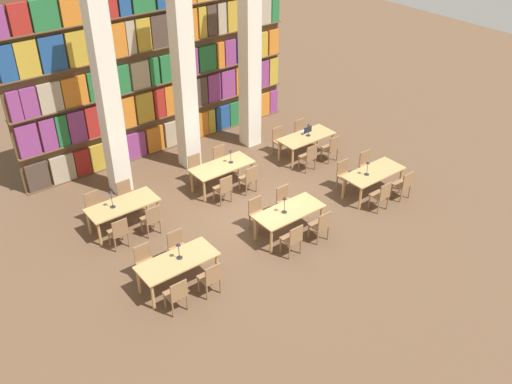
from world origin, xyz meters
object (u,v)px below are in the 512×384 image
(chair_2, at_px, (211,278))
(chair_12, at_px, (119,232))
(chair_18, at_px, (249,178))
(pillar_center, at_px, (184,72))
(reading_table_4, at_px, (222,168))
(chair_1, at_px, (145,261))
(chair_11, at_px, (367,165))
(chair_3, at_px, (178,247))
(chair_14, at_px, (151,219))
(chair_19, at_px, (221,159))
(chair_17, at_px, (197,168))
(chair_16, at_px, (224,188))
(chair_8, at_px, (381,195))
(pillar_left, at_px, (107,92))
(desk_lamp_4, at_px, (231,154))
(chair_0, at_px, (177,294))
(chair_6, at_px, (321,225))
(chair_5, at_px, (258,213))
(reading_table_2, at_px, (373,175))
(reading_table_0, at_px, (177,263))
(laptop, at_px, (306,131))
(desk_lamp_1, at_px, (285,202))
(chair_10, at_px, (404,184))
(pillar_right, at_px, (250,55))
(chair_15, at_px, (126,195))
(chair_23, at_px, (302,132))
(reading_table_3, at_px, (123,207))
(reading_table_5, at_px, (306,139))
(desk_lamp_2, at_px, (368,166))
(reading_table_1, at_px, (289,213))
(chair_13, at_px, (95,207))
(desk_lamp_3, at_px, (111,196))
(chair_22, at_px, (331,147))
(desk_lamp_0, at_px, (179,248))
(chair_4, at_px, (293,239))
(desk_lamp_5, at_px, (309,128))

(chair_2, relative_size, chair_12, 1.00)
(chair_18, bearing_deg, chair_2, -138.50)
(pillar_center, distance_m, reading_table_4, 2.92)
(chair_1, height_order, chair_11, same)
(chair_3, distance_m, chair_14, 1.40)
(reading_table_4, xyz_separation_m, chair_19, (0.45, 0.69, -0.17))
(chair_17, distance_m, chair_19, 0.88)
(chair_16, relative_size, chair_18, 1.00)
(chair_8, bearing_deg, pillar_left, 133.86)
(chair_16, height_order, desk_lamp_4, desk_lamp_4)
(chair_0, bearing_deg, chair_6, -0.52)
(chair_5, distance_m, reading_table_2, 3.64)
(reading_table_0, bearing_deg, laptop, 24.48)
(desk_lamp_1, distance_m, chair_10, 3.85)
(pillar_right, xyz_separation_m, chair_15, (-5.03, -1.12, -2.53))
(chair_8, relative_size, chair_23, 1.00)
(pillar_left, xyz_separation_m, laptop, (5.66, -1.62, -2.23))
(chair_17, bearing_deg, chair_14, 32.39)
(reading_table_3, distance_m, reading_table_5, 6.26)
(chair_0, distance_m, chair_15, 4.25)
(desk_lamp_2, height_order, reading_table_5, desk_lamp_2)
(chair_3, bearing_deg, chair_12, -59.19)
(chair_12, xyz_separation_m, laptop, (6.91, 0.87, 0.30))
(laptop, bearing_deg, pillar_left, -15.99)
(chair_0, bearing_deg, reading_table_3, 81.81)
(chair_2, xyz_separation_m, chair_11, (6.42, 1.34, 0.00))
(chair_6, distance_m, chair_23, 5.16)
(reading_table_1, xyz_separation_m, chair_18, (0.41, 2.20, -0.17))
(chair_6, bearing_deg, chair_13, 134.47)
(chair_1, bearing_deg, reading_table_0, 123.14)
(chair_18, bearing_deg, chair_6, -89.01)
(chair_19, relative_size, laptop, 2.74)
(reading_table_1, distance_m, chair_19, 3.60)
(chair_2, height_order, chair_19, same)
(chair_2, height_order, desk_lamp_3, desk_lamp_3)
(chair_14, xyz_separation_m, chair_22, (6.27, -0.03, 0.00))
(chair_0, bearing_deg, desk_lamp_0, 53.67)
(chair_0, relative_size, chair_19, 1.00)
(pillar_right, height_order, chair_17, pillar_right)
(reading_table_2, height_order, chair_19, chair_19)
(chair_0, height_order, chair_11, same)
(chair_2, xyz_separation_m, chair_4, (2.35, -0.04, 0.00))
(reading_table_2, distance_m, chair_18, 3.48)
(desk_lamp_5, bearing_deg, chair_23, 62.19)
(chair_16, xyz_separation_m, chair_22, (3.99, -0.10, 0.00))
(pillar_right, distance_m, chair_17, 3.87)
(pillar_center, bearing_deg, chair_0, -124.49)
(chair_11, bearing_deg, reading_table_0, 5.47)
(chair_3, bearing_deg, chair_8, 165.68)
(desk_lamp_1, bearing_deg, pillar_center, 88.93)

